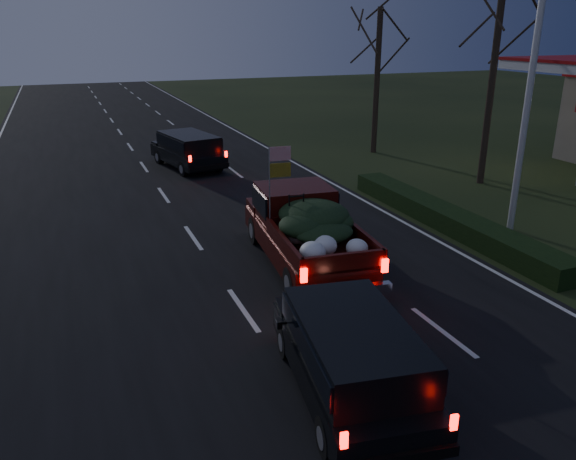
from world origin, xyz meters
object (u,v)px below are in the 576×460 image
object	(u,v)px
pickup_truck	(305,225)
light_pole	(535,49)
rear_suv	(352,351)
lead_suv	(188,147)

from	to	relation	value
pickup_truck	light_pole	bearing A→B (deg)	5.94
pickup_truck	rear_suv	size ratio (longest dim) A/B	1.27
light_pole	pickup_truck	bearing A→B (deg)	-179.84
light_pole	lead_suv	world-z (taller)	light_pole
light_pole	pickup_truck	world-z (taller)	light_pole
light_pole	rear_suv	size ratio (longest dim) A/B	2.04
light_pole	lead_suv	bearing A→B (deg)	122.24
light_pole	pickup_truck	xyz separation A→B (m)	(-7.11, -0.02, -4.40)
pickup_truck	lead_suv	world-z (taller)	pickup_truck
rear_suv	light_pole	bearing A→B (deg)	42.13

